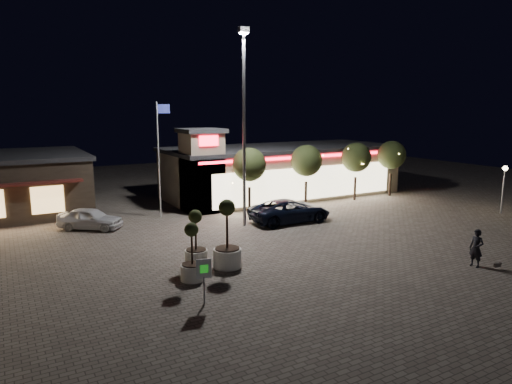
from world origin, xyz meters
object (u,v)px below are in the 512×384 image
white_sedan (90,218)px  valet_sign (204,273)px  pedestrian (476,248)px  planter_mid (192,262)px  pickup_truck (290,211)px  planter_left (196,248)px

white_sedan → valet_sign: size_ratio=2.22×
pedestrian → planter_mid: (-12.52, 5.06, -0.11)m
planter_mid → valet_sign: planter_mid is taller
pickup_truck → valet_sign: 13.76m
planter_left → valet_sign: bearing=-108.1°
planter_left → planter_mid: size_ratio=1.05×
valet_sign → white_sedan: bearing=97.7°
pickup_truck → planter_left: bearing=121.6°
planter_left → pedestrian: bearing=-30.6°
white_sedan → planter_left: size_ratio=1.46×
white_sedan → pedestrian: bearing=-100.2°
pickup_truck → white_sedan: pickup_truck is taller
valet_sign → pedestrian: bearing=-10.9°
pedestrian → valet_sign: size_ratio=1.02×
white_sedan → planter_left: bearing=-123.4°
pickup_truck → white_sedan: size_ratio=1.39×
pedestrian → valet_sign: (-13.04, 2.50, 0.34)m
pickup_truck → planter_left: 10.02m
pedestrian → valet_sign: pedestrian is taller
white_sedan → planter_mid: planter_mid is taller
valet_sign → planter_mid: bearing=78.4°
pedestrian → valet_sign: 13.29m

